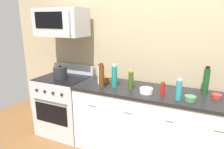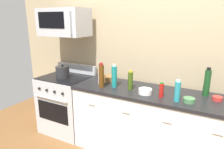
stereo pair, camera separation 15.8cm
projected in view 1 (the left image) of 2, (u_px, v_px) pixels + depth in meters
back_wall at (164, 53)px, 2.79m from camera, size 5.22×0.10×2.70m
counter_unit at (153, 124)px, 2.67m from camera, size 2.13×0.66×0.92m
range_oven at (65, 104)px, 3.25m from camera, size 0.76×0.69×1.07m
microwave at (61, 22)px, 2.95m from camera, size 0.74×0.44×0.40m
bottle_hot_sauce_red at (163, 89)px, 2.37m from camera, size 0.05×0.05×0.18m
bottle_wine_amber at (102, 76)px, 2.65m from camera, size 0.07×0.07×0.33m
bottle_olive_oil at (131, 80)px, 2.59m from camera, size 0.06×0.06×0.25m
bottle_vinegar_white at (100, 75)px, 2.79m from camera, size 0.06×0.06×0.28m
bottle_sparkling_teal at (114, 76)px, 2.67m from camera, size 0.07×0.07×0.31m
bottle_wine_green at (206, 81)px, 2.42m from camera, size 0.07×0.07×0.34m
bottle_dish_soap at (179, 90)px, 2.25m from camera, size 0.06×0.06×0.25m
bowl_white_ceramic at (146, 90)px, 2.48m from camera, size 0.16×0.16×0.06m
bowl_wooden_salad at (107, 78)px, 2.95m from camera, size 0.22×0.22×0.08m
bowl_green_glaze at (190, 98)px, 2.25m from camera, size 0.13×0.13×0.05m
bowl_red_small at (217, 96)px, 2.32m from camera, size 0.11×0.11×0.04m
stockpot at (60, 73)px, 3.06m from camera, size 0.21×0.21×0.21m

